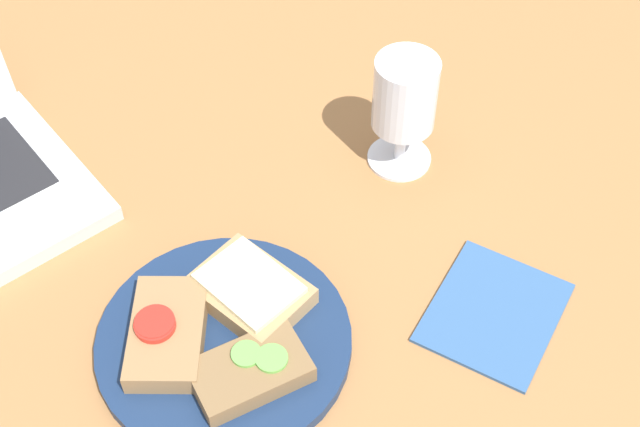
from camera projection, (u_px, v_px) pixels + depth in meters
wooden_table at (261, 253)px, 93.10cm from camera, size 140.00×140.00×3.00cm
plate at (224, 342)px, 83.37cm from camera, size 23.98×23.98×1.44cm
sandwich_with_cheese at (250, 290)px, 84.77cm from camera, size 9.61×11.83×2.72cm
sandwich_with_tomato at (166, 332)px, 81.70cm from camera, size 12.34×12.99×2.93cm
sandwich_with_cucumber at (250, 371)px, 79.26cm from camera, size 11.32×8.04×2.45cm
wine_glass at (406, 101)px, 93.06cm from camera, size 7.13×7.13×13.85cm
napkin at (494, 313)px, 86.15cm from camera, size 17.10×15.86×0.40cm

